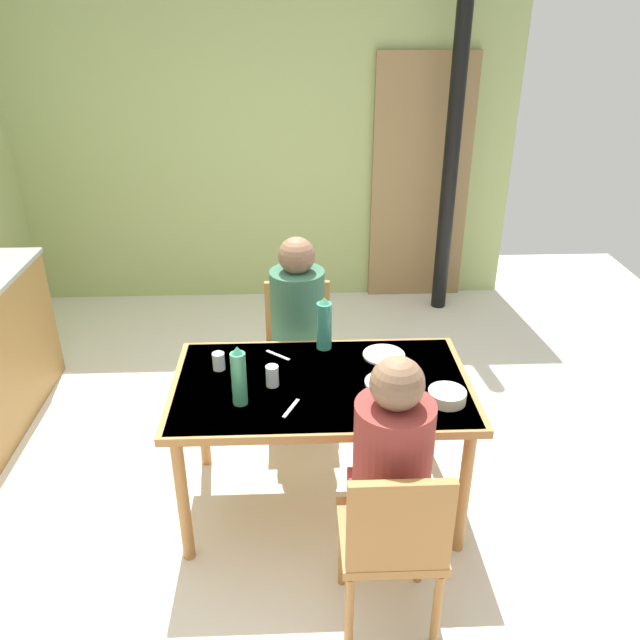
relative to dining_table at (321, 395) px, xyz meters
The scene contains 18 objects.
ground_plane 0.77m from the dining_table, behind, with size 7.01×7.01×0.00m, color silver.
wall_back 2.81m from the dining_table, 98.51° to the left, with size 4.16×0.10×2.67m, color #9FB06C.
door_wooden 2.79m from the dining_table, 70.47° to the left, with size 0.80×0.05×2.00m, color olive.
stove_pipe_column 2.68m from the dining_table, 64.88° to the left, with size 0.12×0.12×2.67m, color black.
dining_table is the anchor object (origin of this frame).
chair_near_diner 0.82m from the dining_table, 72.50° to the right, with size 0.40×0.40×0.87m.
chair_far_diner 0.79m from the dining_table, 97.80° to the left, with size 0.40×0.40×0.87m.
person_near_diner 0.68m from the dining_table, 69.00° to the right, with size 0.30×0.37×0.77m.
person_far_diner 0.65m from the dining_table, 99.47° to the left, with size 0.30×0.37×0.77m.
water_bottle_green_near 0.39m from the dining_table, 85.11° to the left, with size 0.08×0.08×0.29m.
water_bottle_green_far 0.45m from the dining_table, 156.44° to the right, with size 0.07×0.07×0.29m.
serving_bowl_center 0.59m from the dining_table, 18.48° to the right, with size 0.17×0.17×0.06m, color #EBE6C4.
dinner_plate_near_left 0.32m from the dining_table, ahead, with size 0.21×0.21×0.01m, color white.
dinner_plate_near_right 0.41m from the dining_table, 35.42° to the left, with size 0.21×0.21×0.01m, color white.
drinking_glass_by_near_diner 0.26m from the dining_table, behind, with size 0.06×0.06×0.10m, color silver.
drinking_glass_by_far_diner 0.52m from the dining_table, 164.22° to the left, with size 0.06×0.06×0.09m, color silver.
cutlery_knife_near 0.34m from the dining_table, 128.94° to the left, with size 0.15×0.02×0.00m, color silver.
cutlery_fork_near 0.27m from the dining_table, 123.73° to the right, with size 0.15×0.02×0.00m, color silver.
Camera 1 is at (0.29, -2.55, 2.33)m, focal length 35.92 mm.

